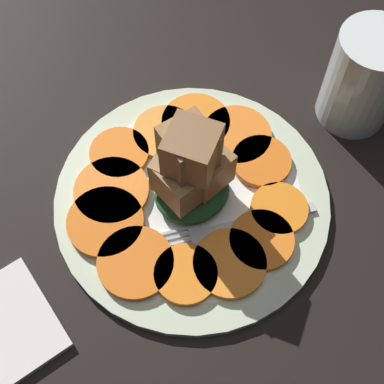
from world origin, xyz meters
The scene contains 17 objects.
table_slab centered at (0.00, 0.00, 1.00)cm, with size 120.00×120.00×2.00cm, color black.
plate centered at (0.00, 0.00, 2.52)cm, with size 29.81×29.81×1.05cm.
carrot_slice_0 centered at (-6.77, 5.44, 3.51)cm, with size 8.10×8.10×0.83cm, color orange.
carrot_slice_1 centered at (-9.24, 2.64, 3.51)cm, with size 8.08×8.08×0.83cm, color orange.
carrot_slice_2 centered at (-9.11, -2.98, 3.51)cm, with size 7.78×7.78×0.83cm, color orange.
carrot_slice_3 centered at (-5.71, -6.92, 3.51)cm, with size 6.38×6.38×0.83cm, color orange.
carrot_slice_4 centered at (-1.47, -8.54, 3.51)cm, with size 7.43×7.43×0.83cm, color orange.
carrot_slice_5 centered at (2.74, -8.46, 3.51)cm, with size 6.70×6.70×0.83cm, color orange.
carrot_slice_6 centered at (6.48, -6.76, 3.51)cm, with size 6.12×6.12×0.83cm, color orange.
carrot_slice_7 centered at (8.68, -1.11, 3.51)cm, with size 6.58×6.58×0.83cm, color orange.
carrot_slice_8 centered at (8.59, 3.26, 3.51)cm, with size 7.90×7.90×0.83cm, color orange.
carrot_slice_9 centered at (5.84, 7.40, 3.51)cm, with size 7.91×7.91×0.83cm, color orange.
carrot_slice_10 centered at (2.13, 8.34, 3.51)cm, with size 7.21×7.21×0.83cm, color orange.
carrot_slice_11 centered at (-3.57, 8.99, 3.51)cm, with size 6.65×6.65×0.83cm, color orange.
center_pile centered at (-0.13, 0.13, 8.26)cm, with size 8.29×8.07×11.63cm.
fork centered at (0.71, -5.22, 3.30)cm, with size 17.95×8.18×0.40cm.
water_glass centered at (22.57, -1.16, 7.95)cm, with size 8.33×8.33×11.91cm.
Camera 1 is at (-15.51, -21.69, 54.16)cm, focal length 50.00 mm.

